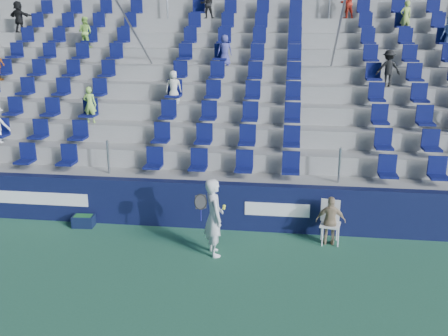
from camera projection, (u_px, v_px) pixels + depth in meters
The scene contains 7 objects.
ground at pixel (195, 290), 9.84m from camera, with size 70.00×70.00×0.00m, color #2B664A.
sponsor_wall at pixel (218, 205), 12.66m from camera, with size 24.00×0.32×1.20m.
grandstand at pixel (239, 111), 17.08m from camera, with size 24.00×8.17×6.63m.
tennis_player at pixel (214, 217), 11.11m from camera, with size 0.73×0.77×1.79m.
line_judge_chair at pixel (330, 219), 11.85m from camera, with size 0.53×0.54×1.03m.
line_judge at pixel (331, 221), 11.70m from camera, with size 0.69×0.29×1.18m, color tan.
ball_bin at pixel (84, 220), 12.84m from camera, with size 0.56×0.39×0.30m.
Camera 1 is at (1.72, -8.61, 5.07)m, focal length 40.00 mm.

